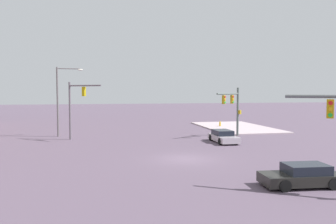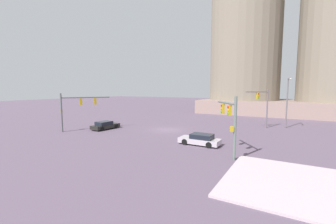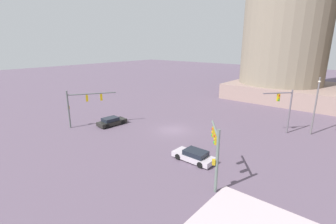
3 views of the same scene
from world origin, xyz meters
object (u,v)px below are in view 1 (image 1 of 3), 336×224
traffic_signal_cross_street (233,105)px  sedan_car_approaching (302,176)px  traffic_signal_opposite_side (76,102)px  sedan_car_waiting_far (223,137)px  fire_hydrant_on_curb (220,124)px  streetlamp_curved_arm (61,96)px

traffic_signal_cross_street → sedan_car_approaching: size_ratio=1.24×
traffic_signal_opposite_side → sedan_car_waiting_far: (-4.57, -14.37, -3.42)m
traffic_signal_cross_street → fire_hydrant_on_curb: size_ratio=7.70×
traffic_signal_cross_street → streetlamp_curved_arm: streetlamp_curved_arm is taller
streetlamp_curved_arm → sedan_car_approaching: streetlamp_curved_arm is taller
traffic_signal_cross_street → streetlamp_curved_arm: size_ratio=0.71×
streetlamp_curved_arm → fire_hydrant_on_curb: 22.02m
sedan_car_waiting_far → fire_hydrant_on_curb: sedan_car_waiting_far is taller
traffic_signal_opposite_side → sedan_car_approaching: size_ratio=1.37×
streetlamp_curved_arm → fire_hydrant_on_curb: size_ratio=10.88×
sedan_car_approaching → sedan_car_waiting_far: same height
streetlamp_curved_arm → fire_hydrant_on_curb: bearing=7.6°
traffic_signal_cross_street → sedan_car_waiting_far: (-3.86, 2.64, -2.95)m
traffic_signal_opposite_side → streetlamp_curved_arm: streetlamp_curved_arm is taller
traffic_signal_opposite_side → fire_hydrant_on_curb: (9.01, -19.06, -3.50)m
traffic_signal_opposite_side → fire_hydrant_on_curb: traffic_signal_opposite_side is taller
traffic_signal_opposite_side → sedan_car_approaching: bearing=-18.3°
sedan_car_approaching → traffic_signal_opposite_side: bearing=-53.6°
traffic_signal_cross_street → fire_hydrant_on_curb: 10.39m
traffic_signal_cross_street → sedan_car_approaching: traffic_signal_cross_street is taller
streetlamp_curved_arm → sedan_car_waiting_far: 18.37m
sedan_car_waiting_far → streetlamp_curved_arm: bearing=-115.4°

